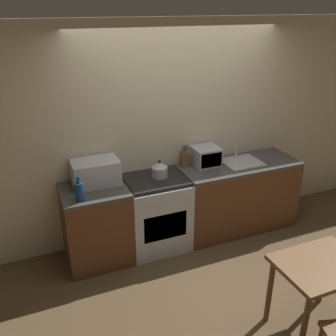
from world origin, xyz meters
TOP-DOWN VIEW (x-y plane):
  - ground_plane at (0.00, 0.00)m, footprint 16.00×16.00m
  - wall_back at (0.00, 1.17)m, footprint 10.00×0.06m
  - counter_left_run at (-1.12, 0.83)m, footprint 0.71×0.62m
  - counter_right_run at (0.71, 0.83)m, footprint 1.52×0.62m
  - stove_range at (-0.41, 0.83)m, footprint 0.71×0.62m
  - kettle at (-0.35, 0.84)m, footprint 0.18×0.18m
  - microwave at (-1.05, 0.95)m, footprint 0.50×0.33m
  - bottle at (-1.29, 0.63)m, footprint 0.08×0.08m
  - knife_block at (0.05, 1.02)m, footprint 0.10×0.08m
  - toaster_oven at (0.31, 0.96)m, footprint 0.31×0.30m
  - sink_basin at (0.75, 0.83)m, footprint 0.47×0.41m
  - dining_table at (0.44, -0.92)m, footprint 0.76×0.57m

SIDE VIEW (x-z plane):
  - ground_plane at x=0.00m, z-range 0.00..0.00m
  - stove_range at x=-0.41m, z-range 0.00..0.90m
  - counter_right_run at x=0.71m, z-range 0.00..0.90m
  - counter_left_run at x=-1.12m, z-range 0.00..0.90m
  - dining_table at x=0.44m, z-range 0.24..0.96m
  - sink_basin at x=0.75m, z-range 0.80..1.04m
  - kettle at x=-0.35m, z-range 0.89..1.09m
  - knife_block at x=0.05m, z-range 0.87..1.13m
  - bottle at x=-1.29m, z-range 0.87..1.14m
  - toaster_oven at x=0.31m, z-range 0.90..1.12m
  - microwave at x=-1.05m, z-range 0.90..1.18m
  - wall_back at x=0.00m, z-range 0.00..2.60m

